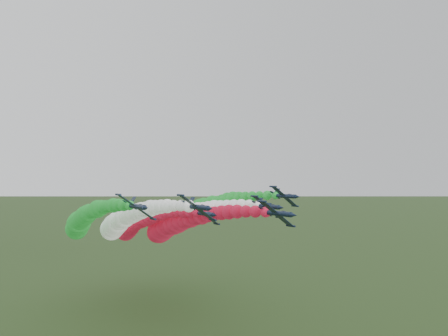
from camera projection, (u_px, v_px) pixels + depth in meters
The scene contains 6 objects.
jet_lead at pixel (172, 226), 140.36m from camera, with size 16.45×84.73×19.15m.
jet_inner_left at pixel (122, 222), 141.59m from camera, with size 16.95×85.23×19.65m.
jet_inner_right at pixel (177, 220), 155.55m from camera, with size 16.65×84.93×19.35m.
jet_outer_left at pixel (82, 221), 142.38m from camera, with size 16.86×85.14×19.56m.
jet_outer_right at pixel (196, 211), 166.68m from camera, with size 16.66×84.95×19.37m.
jet_trail at pixel (136, 224), 161.61m from camera, with size 16.99×85.27×19.69m.
Camera 1 is at (-64.55, -86.29, 44.88)m, focal length 35.00 mm.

